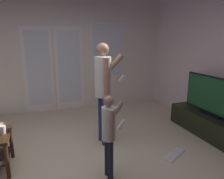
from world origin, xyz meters
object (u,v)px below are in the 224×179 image
object	(u,v)px
flat_screen_tv	(212,96)
person_child	(109,130)
tv_stand	(209,125)
loose_keyboard	(175,155)
cup_near_edge	(3,130)
person_adult	(104,85)

from	to	relation	value
flat_screen_tv	person_child	xyz separation A→B (m)	(-2.07, -0.52, -0.10)
tv_stand	flat_screen_tv	xyz separation A→B (m)	(-0.00, 0.00, 0.54)
loose_keyboard	cup_near_edge	xyz separation A→B (m)	(-2.33, 0.52, 0.54)
flat_screen_tv	person_child	size ratio (longest dim) A/B	1.16
flat_screen_tv	loose_keyboard	bearing A→B (deg)	-159.34
flat_screen_tv	loose_keyboard	xyz separation A→B (m)	(-0.99, -0.37, -0.73)
loose_keyboard	cup_near_edge	distance (m)	2.45
tv_stand	loose_keyboard	size ratio (longest dim) A/B	3.70
person_adult	person_child	size ratio (longest dim) A/B	1.54
person_child	loose_keyboard	bearing A→B (deg)	7.69
tv_stand	person_child	bearing A→B (deg)	-166.06
person_adult	loose_keyboard	xyz separation A→B (m)	(0.87, -0.76, -0.98)
cup_near_edge	person_adult	bearing A→B (deg)	9.56
person_child	loose_keyboard	distance (m)	1.27
tv_stand	cup_near_edge	world-z (taller)	cup_near_edge
person_child	tv_stand	bearing A→B (deg)	13.94
person_adult	person_child	distance (m)	1.00
cup_near_edge	loose_keyboard	bearing A→B (deg)	-12.49
flat_screen_tv	loose_keyboard	distance (m)	1.28
flat_screen_tv	loose_keyboard	size ratio (longest dim) A/B	2.77
cup_near_edge	flat_screen_tv	bearing A→B (deg)	-2.50
loose_keyboard	cup_near_edge	size ratio (longest dim) A/B	4.21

